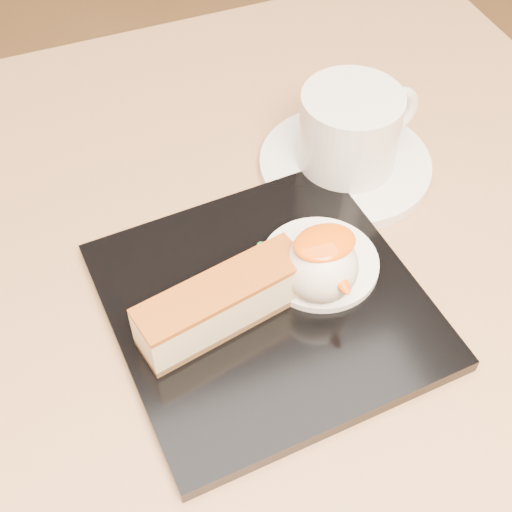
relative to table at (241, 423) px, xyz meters
name	(u,v)px	position (x,y,z in m)	size (l,w,h in m)	color
table	(241,423)	(0.00, 0.00, 0.00)	(0.80, 0.80, 0.72)	black
dessert_plate	(266,305)	(0.03, 0.01, 0.16)	(0.22, 0.22, 0.01)	black
cheesecake	(223,303)	(-0.01, 0.00, 0.19)	(0.13, 0.06, 0.04)	brown
cream_smear	(320,263)	(0.08, 0.02, 0.17)	(0.09, 0.09, 0.01)	white
ice_cream_scoop	(321,266)	(0.07, 0.00, 0.19)	(0.05, 0.05, 0.05)	white
mango_sauce	(325,243)	(0.07, 0.00, 0.22)	(0.05, 0.03, 0.01)	#FF5D08
mint_sprig	(272,248)	(0.05, 0.05, 0.17)	(0.03, 0.02, 0.00)	green
saucer	(345,164)	(0.15, 0.12, 0.16)	(0.15, 0.15, 0.01)	white
coffee_cup	(352,128)	(0.15, 0.12, 0.20)	(0.11, 0.08, 0.07)	white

